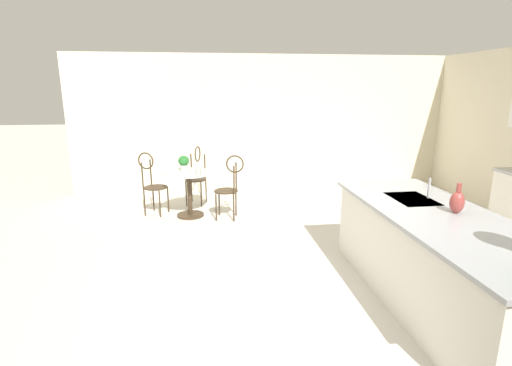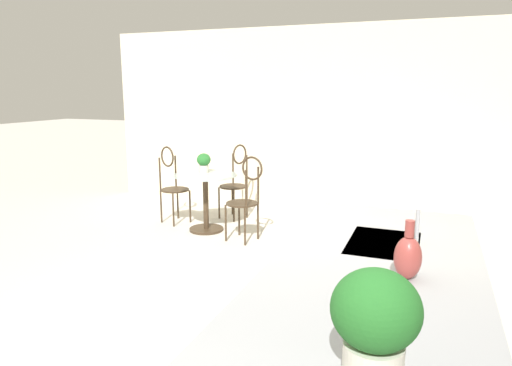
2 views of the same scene
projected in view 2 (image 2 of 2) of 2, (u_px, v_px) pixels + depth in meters
The scene contains 10 objects.
wall_left_window at pixel (354, 121), 6.60m from camera, with size 0.12×7.80×2.70m, color beige.
kitchen_island at pixel (367, 363), 2.31m from camera, with size 2.80×1.06×0.92m.
bistro_table at pixel (206, 197), 5.93m from camera, with size 0.80×0.80×0.74m.
chair_near_window at pixel (246, 195), 5.49m from camera, with size 0.45×0.51×1.04m.
chair_by_island at pixel (172, 181), 6.31m from camera, with size 0.50×0.52×1.04m.
chair_toward_desk at pixel (236, 178), 6.52m from camera, with size 0.52×0.48×1.04m.
sink_faucet at pixel (417, 228), 2.64m from camera, with size 0.02×0.02×0.22m, color #B2B5BA.
potted_plant_on_table at pixel (204, 162), 5.98m from camera, with size 0.18×0.18×0.25m.
potted_plant_counter_far at pixel (375, 322), 1.36m from camera, with size 0.27×0.27×0.38m.
vase_on_counter at pixel (408, 257), 2.19m from camera, with size 0.13×0.13×0.29m.
Camera 2 is at (2.45, 1.08, 1.81)m, focal length 32.44 mm.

